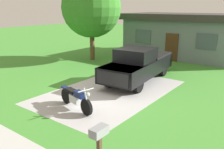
% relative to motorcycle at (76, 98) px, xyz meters
% --- Properties ---
extents(ground_plane, '(80.00, 80.00, 0.00)m').
position_rel_motorcycle_xyz_m(ground_plane, '(-0.14, 2.52, -0.47)').
color(ground_plane, '#449033').
extents(driveway_pad, '(4.67, 7.52, 0.01)m').
position_rel_motorcycle_xyz_m(driveway_pad, '(-0.14, 2.52, -0.47)').
color(driveway_pad, '#B2B2B2').
rests_on(driveway_pad, ground).
extents(motorcycle, '(2.18, 0.85, 1.09)m').
position_rel_motorcycle_xyz_m(motorcycle, '(0.00, 0.00, 0.00)').
color(motorcycle, black).
rests_on(motorcycle, ground).
extents(pickup_truck, '(2.52, 5.78, 1.90)m').
position_rel_motorcycle_xyz_m(pickup_truck, '(-0.03, 4.98, 0.48)').
color(pickup_truck, black).
rests_on(pickup_truck, ground).
extents(mailbox, '(0.26, 0.48, 1.26)m').
position_rel_motorcycle_xyz_m(mailbox, '(3.26, -2.42, 0.51)').
color(mailbox, '#4C3823').
rests_on(mailbox, ground).
extents(shade_tree, '(4.48, 4.48, 6.21)m').
position_rel_motorcycle_xyz_m(shade_tree, '(-5.86, 7.62, 3.49)').
color(shade_tree, brown).
rests_on(shade_tree, ground).
extents(neighbor_house, '(9.60, 5.60, 3.50)m').
position_rel_motorcycle_xyz_m(neighbor_house, '(-0.67, 13.39, 1.32)').
color(neighbor_house, slate).
rests_on(neighbor_house, ground).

